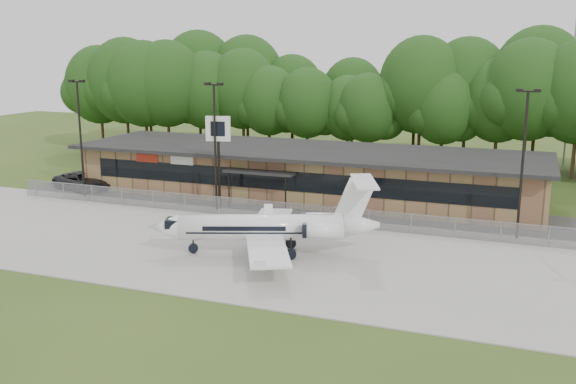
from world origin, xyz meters
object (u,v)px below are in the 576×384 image
at_px(pole_sign, 218,139).
at_px(terminal, 305,172).
at_px(business_jet, 270,228).
at_px(suv, 82,181).

bearing_deg(pole_sign, terminal, 43.75).
height_order(business_jet, suv, business_jet).
relative_size(business_jet, pole_sign, 1.91).
xyz_separation_m(business_jet, suv, (-23.53, 11.58, -0.93)).
xyz_separation_m(terminal, business_jet, (3.50, -16.70, -0.41)).
height_order(terminal, pole_sign, pole_sign).
relative_size(terminal, pole_sign, 5.41).
distance_m(terminal, business_jet, 17.07).
bearing_deg(pole_sign, suv, 160.34).
bearing_deg(pole_sign, business_jet, -60.90).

